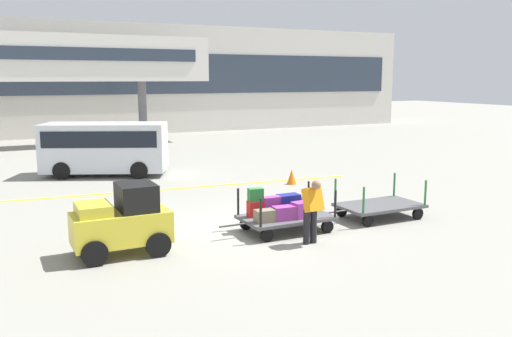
# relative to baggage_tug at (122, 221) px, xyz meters

# --- Properties ---
(ground_plane) EXTENTS (120.00, 120.00, 0.00)m
(ground_plane) POSITION_rel_baggage_tug_xyz_m (3.49, 0.72, -0.75)
(ground_plane) COLOR gray
(apron_lead_line) EXTENTS (20.91, 1.83, 0.01)m
(apron_lead_line) POSITION_rel_baggage_tug_xyz_m (-0.49, 6.73, -0.75)
(apron_lead_line) COLOR yellow
(apron_lead_line) RESTS_ON ground_plane
(terminal_building) EXTENTS (50.24, 2.51, 7.59)m
(terminal_building) POSITION_rel_baggage_tug_xyz_m (3.49, 26.70, 3.05)
(terminal_building) COLOR beige
(terminal_building) RESTS_ON ground_plane
(jet_bridge) EXTENTS (19.33, 3.00, 6.28)m
(jet_bridge) POSITION_rel_baggage_tug_xyz_m (-0.79, 20.71, 4.19)
(jet_bridge) COLOR silver
(jet_bridge) RESTS_ON ground_plane
(baggage_tug) EXTENTS (2.11, 1.24, 1.58)m
(baggage_tug) POSITION_rel_baggage_tug_xyz_m (0.00, 0.00, 0.00)
(baggage_tug) COLOR gold
(baggage_tug) RESTS_ON ground_plane
(baggage_cart_lead) EXTENTS (3.01, 1.42, 1.14)m
(baggage_cart_lead) POSITION_rel_baggage_tug_xyz_m (4.12, 0.08, -0.23)
(baggage_cart_lead) COLOR #4C4C4F
(baggage_cart_lead) RESTS_ON ground_plane
(baggage_cart_middle) EXTENTS (3.01, 1.42, 1.10)m
(baggage_cart_middle) POSITION_rel_baggage_tug_xyz_m (7.16, 0.06, -0.41)
(baggage_cart_middle) COLOR #4C4C4F
(baggage_cart_middle) RESTS_ON ground_plane
(baggage_handler) EXTENTS (0.42, 0.45, 1.56)m
(baggage_handler) POSITION_rel_baggage_tug_xyz_m (4.18, -1.19, 0.11)
(baggage_handler) COLOR black
(baggage_handler) RESTS_ON ground_plane
(shuttle_van) EXTENTS (5.16, 3.65, 2.10)m
(shuttle_van) POSITION_rel_baggage_tug_xyz_m (1.52, 10.32, 0.48)
(shuttle_van) COLOR silver
(shuttle_van) RESTS_ON ground_plane
(safety_cone_near) EXTENTS (0.36, 0.36, 0.55)m
(safety_cone_near) POSITION_rel_baggage_tug_xyz_m (7.36, 5.41, -0.48)
(safety_cone_near) COLOR orange
(safety_cone_near) RESTS_ON ground_plane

